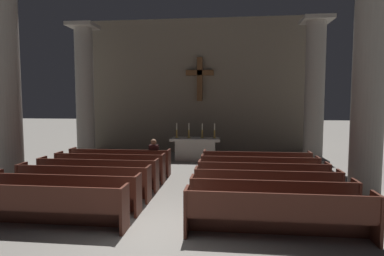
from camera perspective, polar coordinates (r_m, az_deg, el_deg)
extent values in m
plane|color=gray|center=(6.85, -6.48, -17.97)|extent=(80.00, 80.00, 0.00)
cube|color=#4C2319|center=(7.59, -25.03, -12.70)|extent=(3.50, 0.40, 0.05)
cube|color=#4C2319|center=(7.33, -26.04, -11.11)|extent=(3.50, 0.05, 0.50)
cube|color=#4C2319|center=(7.80, -24.26, -13.92)|extent=(3.50, 0.04, 0.40)
cube|color=#4C2319|center=(6.83, -11.90, -13.87)|extent=(0.06, 0.50, 0.95)
cube|color=#4C2319|center=(8.40, -21.49, -10.89)|extent=(3.50, 0.40, 0.05)
cube|color=#4C2319|center=(8.14, -22.30, -9.41)|extent=(3.50, 0.05, 0.50)
cube|color=#4C2319|center=(8.61, -20.88, -12.03)|extent=(3.50, 0.04, 0.40)
cube|color=#4C2319|center=(7.72, -9.58, -11.62)|extent=(0.06, 0.50, 0.95)
cube|color=#4C2319|center=(9.24, -18.63, -9.37)|extent=(3.50, 0.40, 0.05)
cube|color=#4C2319|center=(8.98, -19.29, -8.00)|extent=(3.50, 0.05, 0.50)
cube|color=#4C2319|center=(9.46, -18.12, -10.45)|extent=(3.50, 0.04, 0.40)
cube|color=#4C2319|center=(8.63, -7.77, -9.84)|extent=(0.06, 0.50, 0.95)
cube|color=#4C2319|center=(10.09, -27.97, -8.21)|extent=(0.06, 0.50, 0.95)
cube|color=#4C2319|center=(10.11, -16.27, -8.10)|extent=(3.50, 0.40, 0.05)
cube|color=#4C2319|center=(9.85, -16.81, -6.81)|extent=(3.50, 0.05, 0.50)
cube|color=#4C2319|center=(10.33, -15.85, -9.10)|extent=(3.50, 0.04, 0.40)
cube|color=#4C2319|center=(9.55, -6.32, -8.39)|extent=(0.06, 0.50, 0.95)
cube|color=#4C2319|center=(10.89, -25.05, -7.18)|extent=(0.06, 0.50, 0.95)
cube|color=#4C2319|center=(11.00, -14.29, -7.01)|extent=(3.50, 0.40, 0.05)
cube|color=#4C2319|center=(10.74, -14.75, -5.81)|extent=(3.50, 0.05, 0.50)
cube|color=#4C2319|center=(11.21, -13.94, -7.96)|extent=(3.50, 0.04, 0.40)
cube|color=#4C2319|center=(10.48, -5.14, -7.19)|extent=(0.06, 0.50, 0.95)
cube|color=#4C2319|center=(11.71, -22.55, -6.27)|extent=(0.06, 0.50, 0.95)
cube|color=#4C2319|center=(11.90, -12.62, -6.09)|extent=(3.50, 0.40, 0.05)
cube|color=#4C2319|center=(11.65, -13.01, -4.96)|extent=(3.50, 0.05, 0.50)
cube|color=#4C2319|center=(12.11, -12.33, -6.98)|extent=(3.50, 0.04, 0.40)
cube|color=#4C2319|center=(11.43, -4.15, -6.18)|extent=(0.06, 0.50, 0.95)
cube|color=#4C2319|center=(12.56, -20.38, -5.47)|extent=(0.06, 0.50, 0.95)
cube|color=#4C2319|center=(6.62, 15.06, -15.00)|extent=(3.50, 0.40, 0.05)
cube|color=#4C2319|center=(6.32, 15.43, -13.33)|extent=(3.50, 0.05, 0.50)
cube|color=#4C2319|center=(6.86, 14.79, -16.27)|extent=(3.50, 0.04, 0.40)
cube|color=#4C2319|center=(6.56, -0.98, -14.56)|extent=(0.06, 0.50, 0.95)
cube|color=#4C2319|center=(7.07, 29.93, -13.75)|extent=(0.06, 0.50, 0.95)
cube|color=#4C2319|center=(7.54, 13.92, -12.50)|extent=(3.50, 0.40, 0.05)
cube|color=#4C2319|center=(7.24, 14.20, -10.95)|extent=(3.50, 0.05, 0.50)
cube|color=#4C2319|center=(7.77, 13.71, -13.70)|extent=(3.50, 0.04, 0.40)
cube|color=#4C2319|center=(7.48, 0.00, -12.09)|extent=(0.06, 0.50, 0.95)
cube|color=#4C2319|center=(7.93, 27.06, -11.63)|extent=(0.06, 0.50, 0.95)
cube|color=#4C2319|center=(8.47, 13.04, -10.55)|extent=(3.50, 0.40, 0.05)
cube|color=#4C2319|center=(8.18, 13.26, -9.11)|extent=(3.50, 0.05, 0.50)
cube|color=#4C2319|center=(8.70, 12.87, -11.67)|extent=(3.50, 0.04, 0.40)
cube|color=#4C2319|center=(8.42, 0.76, -10.17)|extent=(0.06, 0.50, 0.95)
cube|color=#4C2319|center=(8.82, 24.79, -9.91)|extent=(0.06, 0.50, 0.95)
cube|color=#4C2319|center=(9.41, 12.35, -8.98)|extent=(3.50, 0.40, 0.05)
cube|color=#4C2319|center=(9.13, 12.53, -7.64)|extent=(3.50, 0.05, 0.50)
cube|color=#4C2319|center=(9.64, 12.21, -10.03)|extent=(3.50, 0.04, 0.40)
cube|color=#4C2319|center=(9.36, 1.35, -8.63)|extent=(0.06, 0.50, 0.95)
cube|color=#4C2319|center=(9.73, 22.96, -8.50)|extent=(0.06, 0.50, 0.95)
cube|color=#4C2319|center=(10.36, 11.78, -7.70)|extent=(3.50, 0.40, 0.05)
cube|color=#4C2319|center=(10.08, 11.93, -6.45)|extent=(3.50, 0.05, 0.50)
cube|color=#4C2319|center=(10.58, 11.67, -8.68)|extent=(3.50, 0.04, 0.40)
cube|color=#4C2319|center=(10.31, 1.83, -7.38)|extent=(0.06, 0.50, 0.95)
cube|color=#4C2319|center=(10.64, 21.45, -7.32)|extent=(0.06, 0.50, 0.95)
cube|color=#4C2319|center=(11.31, 11.32, -6.64)|extent=(3.50, 0.40, 0.05)
cube|color=#4C2319|center=(11.04, 11.44, -5.47)|extent=(3.50, 0.05, 0.50)
cube|color=#4C2319|center=(11.53, 11.22, -7.56)|extent=(3.50, 0.04, 0.40)
cube|color=#4C2319|center=(11.27, 2.23, -6.33)|extent=(0.06, 0.50, 0.95)
cube|color=#4C2319|center=(11.57, 20.19, -6.33)|extent=(0.06, 0.50, 0.95)
cube|color=gray|center=(11.17, -29.52, -9.03)|extent=(1.11, 1.11, 0.20)
cylinder|color=gray|center=(10.88, -30.14, 5.78)|extent=(0.79, 0.79, 5.91)
cube|color=gray|center=(9.80, 28.16, -10.85)|extent=(1.11, 1.11, 0.20)
cylinder|color=gray|center=(9.47, 28.84, 6.07)|extent=(0.79, 0.79, 5.91)
cube|color=gray|center=(15.58, -18.23, -4.87)|extent=(1.11, 1.11, 0.20)
cylinder|color=gray|center=(15.37, -18.51, 5.69)|extent=(0.79, 0.79, 5.91)
cube|color=gray|center=(15.73, -18.81, 16.82)|extent=(1.19, 1.19, 0.16)
cube|color=gray|center=(14.63, 20.58, -5.55)|extent=(1.11, 1.11, 0.20)
cylinder|color=gray|center=(14.41, 20.92, 5.70)|extent=(0.79, 0.79, 5.91)
cube|color=gray|center=(14.79, 21.29, 17.54)|extent=(1.19, 1.19, 0.16)
cube|color=#A8A399|center=(14.41, 0.62, -4.02)|extent=(1.76, 0.72, 0.88)
cube|color=#A8A399|center=(14.34, 0.62, -2.05)|extent=(2.20, 0.90, 0.12)
cube|color=silver|center=(14.34, 0.63, -1.79)|extent=(2.09, 0.86, 0.01)
cylinder|color=#B79338|center=(14.44, -2.73, -1.68)|extent=(0.16, 0.16, 0.02)
cylinder|color=#B79338|center=(14.43, -2.74, -1.02)|extent=(0.07, 0.07, 0.36)
cylinder|color=silver|center=(14.40, -2.74, 0.28)|extent=(0.04, 0.04, 0.29)
cylinder|color=#B79338|center=(14.37, -0.57, -1.71)|extent=(0.16, 0.16, 0.02)
cylinder|color=#B79338|center=(14.35, -0.57, -1.04)|extent=(0.07, 0.07, 0.36)
cylinder|color=silver|center=(14.32, -0.57, 0.26)|extent=(0.04, 0.04, 0.29)
cylinder|color=#B79338|center=(14.31, 1.82, -1.74)|extent=(0.16, 0.16, 0.02)
cylinder|color=#B79338|center=(14.29, 1.82, -1.07)|extent=(0.07, 0.07, 0.36)
cylinder|color=silver|center=(14.26, 1.83, 0.24)|extent=(0.04, 0.04, 0.29)
cylinder|color=#B79338|center=(14.28, 4.02, -1.76)|extent=(0.16, 0.16, 0.02)
cylinder|color=#B79338|center=(14.26, 4.03, -1.09)|extent=(0.07, 0.07, 0.36)
cylinder|color=silver|center=(14.23, 4.03, 0.22)|extent=(0.04, 0.04, 0.29)
cube|color=#706656|center=(16.63, 1.46, 7.40)|extent=(11.31, 0.25, 6.82)
cube|color=brown|center=(16.40, 1.39, 8.64)|extent=(0.26, 0.26, 2.19)
cube|color=brown|center=(16.42, 1.39, 9.78)|extent=(1.40, 0.26, 0.26)
cube|color=#26262B|center=(11.77, -6.48, -7.12)|extent=(0.24, 0.14, 0.45)
cube|color=#26262B|center=(11.59, -6.64, -5.87)|extent=(0.28, 0.36, 0.12)
cube|color=#381919|center=(11.41, -6.80, -4.36)|extent=(0.32, 0.20, 0.54)
sphere|color=#9E7051|center=(11.36, -6.82, -2.47)|extent=(0.20, 0.20, 0.20)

